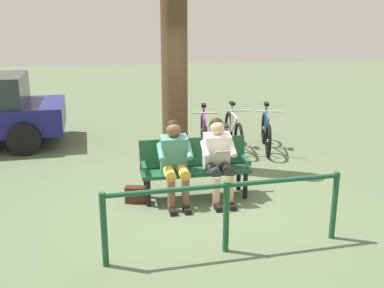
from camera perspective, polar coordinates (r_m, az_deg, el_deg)
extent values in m
plane|color=#566647|center=(6.59, 1.46, -7.31)|extent=(40.00, 40.00, 0.00)
cube|color=#194C2D|center=(6.55, 0.45, -3.44)|extent=(1.61, 0.48, 0.05)
cube|color=#194C2D|center=(6.66, 0.12, -1.00)|extent=(1.60, 0.18, 0.42)
cube|color=#194C2D|center=(6.70, 6.83, -1.91)|extent=(0.07, 0.40, 0.05)
cube|color=#194C2D|center=(6.40, -6.23, -2.73)|extent=(0.07, 0.40, 0.05)
cylinder|color=black|center=(6.65, 6.85, -5.32)|extent=(0.07, 0.07, 0.40)
cylinder|color=black|center=(6.37, -5.63, -6.26)|extent=(0.07, 0.07, 0.40)
cylinder|color=black|center=(6.96, 5.99, -4.33)|extent=(0.07, 0.07, 0.40)
cylinder|color=black|center=(6.69, -5.93, -5.17)|extent=(0.07, 0.07, 0.40)
cube|color=white|center=(6.55, 3.15, -0.85)|extent=(0.39, 0.32, 0.55)
sphere|color=#D8A884|center=(6.44, 3.25, 2.12)|extent=(0.21, 0.21, 0.21)
sphere|color=black|center=(6.46, 3.18, 2.50)|extent=(0.20, 0.20, 0.20)
cylinder|color=#262628|center=(6.46, 4.43, -3.17)|extent=(0.16, 0.40, 0.15)
cylinder|color=#D8A884|center=(6.37, 4.86, -5.99)|extent=(0.11, 0.11, 0.45)
cube|color=black|center=(6.36, 5.07, -7.91)|extent=(0.10, 0.22, 0.07)
cylinder|color=white|center=(6.48, 5.14, -0.52)|extent=(0.10, 0.31, 0.23)
cylinder|color=#262628|center=(6.41, 2.70, -3.29)|extent=(0.16, 0.40, 0.15)
cylinder|color=#D8A884|center=(6.32, 3.11, -6.14)|extent=(0.11, 0.11, 0.45)
cube|color=black|center=(6.31, 3.31, -8.07)|extent=(0.10, 0.22, 0.07)
cylinder|color=white|center=(6.38, 1.69, -0.72)|extent=(0.10, 0.31, 0.23)
cube|color=silver|center=(6.26, 3.85, -1.10)|extent=(0.20, 0.13, 0.09)
cube|color=#4C8C7A|center=(6.43, -2.38, -1.17)|extent=(0.39, 0.32, 0.55)
sphere|color=brown|center=(6.31, -2.39, 1.85)|extent=(0.21, 0.21, 0.21)
sphere|color=black|center=(6.33, -2.44, 2.24)|extent=(0.20, 0.20, 0.20)
cylinder|color=gold|center=(6.33, -1.18, -3.55)|extent=(0.16, 0.40, 0.15)
cylinder|color=brown|center=(6.24, -0.83, -6.45)|extent=(0.11, 0.11, 0.45)
cube|color=black|center=(6.22, -0.66, -8.41)|extent=(0.10, 0.22, 0.07)
cylinder|color=#4C8C7A|center=(6.33, -0.43, -0.84)|extent=(0.10, 0.31, 0.23)
cylinder|color=gold|center=(6.30, -2.97, -3.66)|extent=(0.16, 0.40, 0.15)
cylinder|color=brown|center=(6.21, -2.66, -6.58)|extent=(0.11, 0.11, 0.45)
cube|color=black|center=(6.19, -2.49, -8.55)|extent=(0.10, 0.22, 0.07)
cylinder|color=#4C8C7A|center=(6.27, -4.02, -1.05)|extent=(0.10, 0.31, 0.23)
cube|color=#3F1E14|center=(6.55, -7.20, -6.44)|extent=(0.33, 0.21, 0.24)
cylinder|color=#4C3823|center=(7.74, -2.30, 11.91)|extent=(0.46, 0.46, 4.12)
cylinder|color=slate|center=(8.16, 3.45, -0.09)|extent=(0.35, 0.35, 0.70)
cylinder|color=black|center=(8.07, 3.49, 2.41)|extent=(0.37, 0.37, 0.03)
torus|color=black|center=(8.61, 9.75, 0.41)|extent=(0.22, 0.65, 0.66)
cylinder|color=silver|center=(8.61, 9.75, 0.41)|extent=(0.06, 0.07, 0.06)
torus|color=black|center=(9.59, 9.21, 2.04)|extent=(0.22, 0.65, 0.66)
cylinder|color=silver|center=(9.59, 9.21, 2.04)|extent=(0.06, 0.07, 0.06)
cylinder|color=#1E519E|center=(9.01, 9.58, 3.61)|extent=(0.19, 0.62, 0.04)
cylinder|color=#1E519E|center=(8.98, 9.56, 2.25)|extent=(0.18, 0.59, 0.43)
cylinder|color=#1E519E|center=(9.21, 9.45, 3.37)|extent=(0.04, 0.04, 0.55)
cube|color=black|center=(9.15, 9.53, 5.08)|extent=(0.14, 0.24, 0.05)
cylinder|color=#B2B2B7|center=(8.58, 9.86, 4.14)|extent=(0.47, 0.15, 0.03)
torus|color=black|center=(8.61, 6.00, 0.56)|extent=(0.10, 0.66, 0.66)
cylinder|color=silver|center=(8.61, 6.00, 0.56)|extent=(0.05, 0.06, 0.06)
torus|color=black|center=(9.57, 4.73, 2.17)|extent=(0.10, 0.66, 0.66)
cylinder|color=silver|center=(9.57, 4.73, 2.17)|extent=(0.05, 0.06, 0.06)
cylinder|color=silver|center=(9.00, 5.39, 3.75)|extent=(0.08, 0.63, 0.04)
cylinder|color=silver|center=(8.97, 5.46, 2.39)|extent=(0.08, 0.60, 0.43)
cylinder|color=silver|center=(9.20, 5.15, 3.50)|extent=(0.04, 0.04, 0.55)
cube|color=black|center=(9.14, 5.19, 5.22)|extent=(0.10, 0.23, 0.05)
cylinder|color=#B2B2B7|center=(8.58, 5.96, 4.28)|extent=(0.48, 0.06, 0.03)
torus|color=black|center=(8.36, 1.73, 0.17)|extent=(0.15, 0.66, 0.66)
cylinder|color=silver|center=(8.36, 1.73, 0.17)|extent=(0.06, 0.07, 0.06)
torus|color=black|center=(9.34, 1.38, 1.87)|extent=(0.15, 0.66, 0.66)
cylinder|color=silver|center=(9.34, 1.38, 1.87)|extent=(0.06, 0.07, 0.06)
cylinder|color=#8C268C|center=(8.76, 1.56, 3.47)|extent=(0.13, 0.63, 0.04)
cylinder|color=#8C268C|center=(8.73, 1.58, 2.07)|extent=(0.13, 0.60, 0.43)
cylinder|color=#8C268C|center=(8.95, 1.50, 3.22)|extent=(0.04, 0.04, 0.55)
cube|color=black|center=(8.90, 1.51, 4.98)|extent=(0.12, 0.23, 0.05)
cylinder|color=#B2B2B7|center=(8.32, 1.72, 4.01)|extent=(0.48, 0.10, 0.03)
cylinder|color=#194C2D|center=(5.64, 17.76, -7.53)|extent=(0.07, 0.07, 0.85)
cylinder|color=#194C2D|center=(5.11, 4.40, -9.32)|extent=(0.07, 0.07, 0.85)
cylinder|color=#194C2D|center=(4.90, -11.21, -10.76)|extent=(0.07, 0.07, 0.85)
cylinder|color=#194C2D|center=(4.95, 4.49, -5.29)|extent=(2.72, 0.23, 0.06)
cylinder|color=black|center=(9.24, -20.69, 0.61)|extent=(0.65, 0.26, 0.64)
cylinder|color=black|center=(10.98, -19.62, 3.02)|extent=(0.65, 0.26, 0.64)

